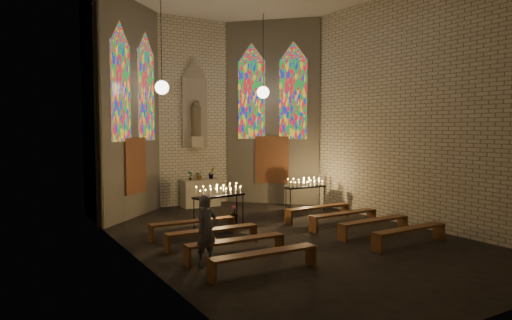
# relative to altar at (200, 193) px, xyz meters

# --- Properties ---
(floor) EXTENTS (12.00, 12.00, 0.00)m
(floor) POSITION_rel_altar_xyz_m (0.00, -5.45, -0.50)
(floor) COLOR black
(floor) RESTS_ON ground
(room) EXTENTS (8.22, 12.43, 7.00)m
(room) POSITION_rel_altar_xyz_m (-0.00, -2.08, 3.22)
(room) COLOR beige
(room) RESTS_ON ground
(altar) EXTENTS (1.40, 0.60, 1.00)m
(altar) POSITION_rel_altar_xyz_m (0.00, 0.00, 0.00)
(altar) COLOR #BFB99C
(altar) RESTS_ON ground
(flower_vase_left) EXTENTS (0.20, 0.15, 0.34)m
(flower_vase_left) POSITION_rel_altar_xyz_m (-0.39, 0.02, 0.67)
(flower_vase_left) COLOR #4C723F
(flower_vase_left) RESTS_ON altar
(flower_vase_center) EXTENTS (0.35, 0.32, 0.34)m
(flower_vase_center) POSITION_rel_altar_xyz_m (-0.03, 0.01, 0.67)
(flower_vase_center) COLOR #4C723F
(flower_vase_center) RESTS_ON altar
(flower_vase_right) EXTENTS (0.28, 0.25, 0.45)m
(flower_vase_right) POSITION_rel_altar_xyz_m (0.49, 0.06, 0.72)
(flower_vase_right) COLOR #4C723F
(flower_vase_right) RESTS_ON altar
(aisle_flower_pot) EXTENTS (0.31, 0.31, 0.48)m
(aisle_flower_pot) POSITION_rel_altar_xyz_m (-0.14, -2.90, -0.26)
(aisle_flower_pot) COLOR #4C723F
(aisle_flower_pot) RESTS_ON ground
(votive_stand_left) EXTENTS (1.67, 0.64, 1.20)m
(votive_stand_left) POSITION_rel_altar_xyz_m (-1.03, -3.64, 0.53)
(votive_stand_left) COLOR black
(votive_stand_left) RESTS_ON ground
(votive_stand_right) EXTENTS (1.52, 0.43, 1.10)m
(votive_stand_right) POSITION_rel_altar_xyz_m (2.70, -2.85, 0.45)
(votive_stand_right) COLOR black
(votive_stand_right) RESTS_ON ground
(pew_left_0) EXTENTS (2.36, 0.38, 0.45)m
(pew_left_0) POSITION_rel_altar_xyz_m (-2.12, -4.27, -0.13)
(pew_left_0) COLOR brown
(pew_left_0) RESTS_ON ground
(pew_right_0) EXTENTS (2.36, 0.38, 0.45)m
(pew_right_0) POSITION_rel_altar_xyz_m (2.12, -4.27, -0.13)
(pew_right_0) COLOR brown
(pew_right_0) RESTS_ON ground
(pew_left_1) EXTENTS (2.36, 0.38, 0.45)m
(pew_left_1) POSITION_rel_altar_xyz_m (-2.12, -5.47, -0.13)
(pew_left_1) COLOR brown
(pew_left_1) RESTS_ON ground
(pew_right_1) EXTENTS (2.36, 0.38, 0.45)m
(pew_right_1) POSITION_rel_altar_xyz_m (2.12, -5.47, -0.13)
(pew_right_1) COLOR brown
(pew_right_1) RESTS_ON ground
(pew_left_2) EXTENTS (2.36, 0.38, 0.45)m
(pew_left_2) POSITION_rel_altar_xyz_m (-2.12, -6.67, -0.13)
(pew_left_2) COLOR brown
(pew_left_2) RESTS_ON ground
(pew_right_2) EXTENTS (2.36, 0.38, 0.45)m
(pew_right_2) POSITION_rel_altar_xyz_m (2.12, -6.67, -0.13)
(pew_right_2) COLOR brown
(pew_right_2) RESTS_ON ground
(pew_left_3) EXTENTS (2.36, 0.38, 0.45)m
(pew_left_3) POSITION_rel_altar_xyz_m (-2.12, -7.87, -0.13)
(pew_left_3) COLOR brown
(pew_left_3) RESTS_ON ground
(pew_right_3) EXTENTS (2.36, 0.38, 0.45)m
(pew_right_3) POSITION_rel_altar_xyz_m (2.12, -7.87, -0.13)
(pew_right_3) COLOR brown
(pew_right_3) RESTS_ON ground
(visitor) EXTENTS (0.62, 0.50, 1.49)m
(visitor) POSITION_rel_altar_xyz_m (-2.85, -6.72, 0.24)
(visitor) COLOR #52535D
(visitor) RESTS_ON ground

